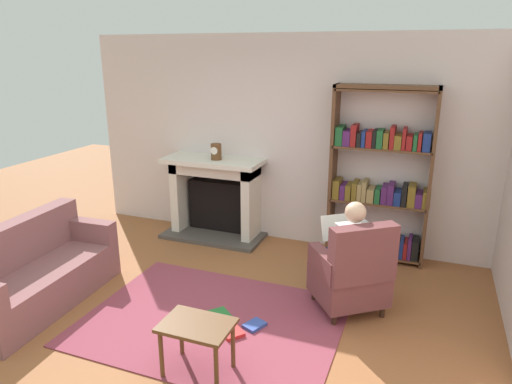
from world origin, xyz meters
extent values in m
plane|color=#965933|center=(0.00, 0.00, 0.00)|extent=(14.00, 14.00, 0.00)
cube|color=silver|center=(0.00, 2.55, 1.35)|extent=(5.60, 0.10, 2.70)
cube|color=#8B3949|center=(0.00, 0.30, 0.01)|extent=(2.40, 1.80, 0.01)
cube|color=#4C4742|center=(-0.92, 2.18, 0.03)|extent=(1.38, 0.64, 0.05)
cube|color=black|center=(-0.92, 2.40, 0.40)|extent=(0.86, 0.20, 0.70)
cube|color=silver|center=(-1.45, 2.28, 0.52)|extent=(0.12, 0.44, 1.05)
cube|color=silver|center=(-0.39, 2.28, 0.52)|extent=(0.12, 0.44, 1.05)
cube|color=silver|center=(-0.92, 2.28, 0.97)|extent=(1.18, 0.44, 0.16)
cube|color=silver|center=(-0.92, 2.22, 1.08)|extent=(1.34, 0.56, 0.06)
cylinder|color=brown|center=(-0.85, 2.20, 1.21)|extent=(0.14, 0.14, 0.21)
cylinder|color=white|center=(-0.85, 2.14, 1.24)|extent=(0.10, 0.01, 0.10)
cube|color=brown|center=(0.68, 2.34, 1.06)|extent=(0.04, 0.32, 2.11)
cube|color=brown|center=(1.81, 2.34, 1.06)|extent=(0.04, 0.32, 2.11)
cube|color=brown|center=(1.25, 2.34, 2.09)|extent=(1.17, 0.32, 0.04)
cube|color=brown|center=(1.25, 2.34, 0.06)|extent=(1.13, 0.32, 0.02)
cube|color=#4C1E59|center=(0.73, 2.33, 0.18)|extent=(0.04, 0.26, 0.21)
cube|color=#1E592D|center=(0.79, 2.33, 0.19)|extent=(0.07, 0.26, 0.23)
cube|color=black|center=(0.87, 2.33, 0.18)|extent=(0.08, 0.26, 0.21)
cube|color=navy|center=(0.97, 2.33, 0.17)|extent=(0.09, 0.26, 0.20)
cube|color=maroon|center=(1.05, 2.33, 0.17)|extent=(0.05, 0.26, 0.20)
cube|color=maroon|center=(1.12, 2.33, 0.18)|extent=(0.08, 0.26, 0.21)
cube|color=#4C1E59|center=(1.20, 2.33, 0.19)|extent=(0.08, 0.26, 0.24)
cube|color=brown|center=(1.29, 2.33, 0.16)|extent=(0.07, 0.26, 0.18)
cube|color=maroon|center=(1.37, 2.33, 0.16)|extent=(0.07, 0.26, 0.18)
cube|color=#997F4C|center=(1.44, 2.33, 0.16)|extent=(0.05, 0.26, 0.18)
cube|color=black|center=(1.51, 2.33, 0.19)|extent=(0.08, 0.26, 0.24)
cube|color=navy|center=(1.58, 2.33, 0.18)|extent=(0.04, 0.26, 0.23)
cube|color=maroon|center=(1.62, 2.33, 0.17)|extent=(0.04, 0.26, 0.21)
cube|color=#4C1E59|center=(1.67, 2.33, 0.20)|extent=(0.04, 0.26, 0.26)
cube|color=black|center=(1.73, 2.33, 0.19)|extent=(0.08, 0.26, 0.25)
cube|color=brown|center=(1.25, 2.34, 0.72)|extent=(1.13, 0.32, 0.02)
cube|color=brown|center=(0.75, 2.33, 0.85)|extent=(0.08, 0.26, 0.23)
cube|color=#4C1E59|center=(0.83, 2.33, 0.83)|extent=(0.06, 0.26, 0.18)
cube|color=brown|center=(0.90, 2.33, 0.83)|extent=(0.07, 0.26, 0.18)
cube|color=brown|center=(0.97, 2.33, 0.85)|extent=(0.06, 0.26, 0.22)
cube|color=#997F4C|center=(1.03, 2.33, 0.84)|extent=(0.05, 0.26, 0.21)
cube|color=#997F4C|center=(1.09, 2.33, 0.86)|extent=(0.05, 0.26, 0.25)
cube|color=#997F4C|center=(1.16, 2.33, 0.82)|extent=(0.08, 0.26, 0.16)
cube|color=#1E592D|center=(1.25, 2.33, 0.82)|extent=(0.06, 0.26, 0.17)
cube|color=#4C1E59|center=(1.32, 2.33, 0.84)|extent=(0.07, 0.26, 0.21)
cube|color=#4C1E59|center=(1.39, 2.33, 0.86)|extent=(0.07, 0.26, 0.24)
cube|color=navy|center=(1.47, 2.33, 0.82)|extent=(0.08, 0.26, 0.16)
cube|color=black|center=(1.55, 2.33, 0.86)|extent=(0.06, 0.26, 0.24)
cube|color=brown|center=(1.63, 2.33, 0.86)|extent=(0.08, 0.26, 0.25)
cube|color=#4C1E59|center=(1.71, 2.33, 0.82)|extent=(0.08, 0.26, 0.17)
cube|color=brown|center=(1.79, 2.33, 0.84)|extent=(0.08, 0.26, 0.20)
cube|color=brown|center=(1.25, 2.34, 1.39)|extent=(1.13, 0.32, 0.02)
cube|color=#1E592D|center=(0.75, 2.33, 1.51)|extent=(0.09, 0.26, 0.22)
cube|color=#4C1E59|center=(0.84, 2.33, 1.49)|extent=(0.09, 0.26, 0.18)
cube|color=maroon|center=(0.92, 2.33, 1.53)|extent=(0.06, 0.26, 0.25)
cube|color=black|center=(0.99, 2.33, 1.48)|extent=(0.05, 0.26, 0.17)
cube|color=navy|center=(1.04, 2.33, 1.50)|extent=(0.04, 0.26, 0.19)
cube|color=maroon|center=(1.10, 2.33, 1.50)|extent=(0.07, 0.26, 0.19)
cube|color=black|center=(1.16, 2.33, 1.50)|extent=(0.04, 0.26, 0.20)
cube|color=#1E592D|center=(1.22, 2.33, 1.51)|extent=(0.07, 0.26, 0.21)
cube|color=brown|center=(1.29, 2.33, 1.49)|extent=(0.06, 0.26, 0.18)
cube|color=maroon|center=(1.36, 2.33, 1.53)|extent=(0.05, 0.26, 0.25)
cube|color=brown|center=(1.42, 2.33, 1.48)|extent=(0.08, 0.26, 0.16)
cube|color=maroon|center=(1.49, 2.33, 1.52)|extent=(0.04, 0.26, 0.24)
cube|color=maroon|center=(1.55, 2.33, 1.48)|extent=(0.07, 0.26, 0.17)
cube|color=#1E592D|center=(1.61, 2.33, 1.49)|extent=(0.04, 0.26, 0.18)
cube|color=maroon|center=(1.66, 2.33, 1.50)|extent=(0.04, 0.26, 0.20)
cube|color=navy|center=(1.73, 2.33, 1.50)|extent=(0.08, 0.26, 0.21)
cube|color=brown|center=(1.25, 2.34, 2.05)|extent=(1.13, 0.32, 0.02)
cylinder|color=#331E14|center=(1.21, 1.35, 0.06)|extent=(0.05, 0.05, 0.12)
cylinder|color=#331E14|center=(0.81, 1.04, 0.06)|extent=(0.05, 0.05, 0.12)
cylinder|color=#331E14|center=(1.51, 0.97, 0.06)|extent=(0.05, 0.05, 0.12)
cylinder|color=#331E14|center=(1.10, 0.66, 0.06)|extent=(0.05, 0.05, 0.12)
cube|color=brown|center=(1.16, 1.00, 0.27)|extent=(0.87, 0.87, 0.30)
cube|color=brown|center=(1.30, 0.81, 0.70)|extent=(0.61, 0.52, 0.55)
cube|color=brown|center=(1.37, 1.17, 0.53)|extent=(0.42, 0.50, 0.22)
cube|color=brown|center=(0.94, 0.84, 0.53)|extent=(0.42, 0.50, 0.22)
cube|color=silver|center=(1.19, 0.96, 0.67)|extent=(0.38, 0.35, 0.50)
sphere|color=#D8AD8C|center=(1.19, 0.96, 1.04)|extent=(0.20, 0.20, 0.20)
cube|color=#191E3F|center=(1.13, 1.17, 0.47)|extent=(0.34, 0.39, 0.12)
cube|color=#191E3F|center=(1.00, 1.07, 0.47)|extent=(0.34, 0.39, 0.12)
cylinder|color=#191E3F|center=(1.01, 1.32, 0.21)|extent=(0.10, 0.10, 0.42)
cylinder|color=#191E3F|center=(0.89, 1.22, 0.21)|extent=(0.10, 0.10, 0.42)
cube|color=white|center=(0.99, 1.22, 0.77)|extent=(0.35, 0.30, 0.25)
cube|color=#865456|center=(-1.76, -0.03, 0.20)|extent=(0.79, 1.73, 0.40)
cube|color=#865456|center=(-2.03, -0.05, 0.62)|extent=(0.29, 1.71, 0.45)
cube|color=#865456|center=(-1.80, 0.73, 0.52)|extent=(0.71, 0.20, 0.24)
cube|color=brown|center=(0.22, -0.40, 0.43)|extent=(0.56, 0.39, 0.03)
cylinder|color=brown|center=(-0.02, -0.56, 0.21)|extent=(0.04, 0.04, 0.42)
cylinder|color=brown|center=(0.46, -0.56, 0.21)|extent=(0.04, 0.04, 0.42)
cylinder|color=brown|center=(-0.02, -0.25, 0.21)|extent=(0.04, 0.04, 0.42)
cylinder|color=brown|center=(0.46, -0.25, 0.21)|extent=(0.04, 0.04, 0.42)
cube|color=#267233|center=(0.05, 0.37, 0.02)|extent=(0.33, 0.33, 0.03)
cube|color=#334CA5|center=(0.42, 0.34, 0.03)|extent=(0.21, 0.24, 0.03)
cube|color=red|center=(0.25, 0.17, 0.03)|extent=(0.29, 0.28, 0.04)
cube|color=#334CA5|center=(-0.20, 0.06, 0.03)|extent=(0.21, 0.16, 0.04)
camera|label=1|loc=(1.78, -3.15, 2.48)|focal=32.34mm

